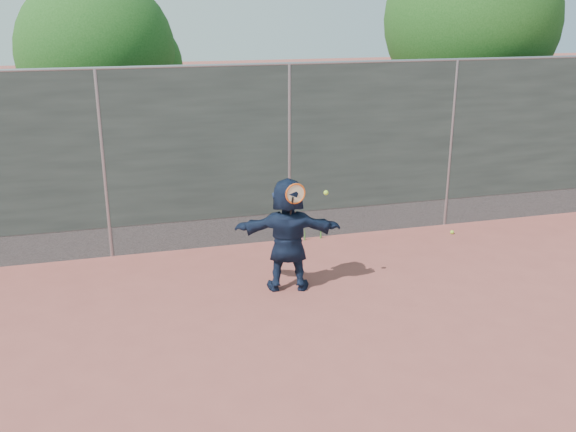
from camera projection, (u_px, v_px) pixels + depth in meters
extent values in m
plane|color=#9E4C42|center=(363.00, 334.00, 8.00)|extent=(80.00, 80.00, 0.00)
imported|color=#142039|center=(288.00, 234.00, 9.04)|extent=(1.59, 0.81, 1.64)
sphere|color=#A8DE31|center=(452.00, 232.00, 11.45)|extent=(0.07, 0.07, 0.07)
cube|color=#38423D|center=(289.00, 141.00, 10.66)|extent=(20.00, 0.04, 2.50)
cube|color=slate|center=(289.00, 226.00, 11.13)|extent=(20.00, 0.03, 0.50)
cylinder|color=gray|center=(289.00, 64.00, 10.26)|extent=(20.00, 0.05, 0.05)
cylinder|color=gray|center=(104.00, 167.00, 9.99)|extent=(0.06, 0.06, 3.00)
cylinder|color=gray|center=(289.00, 155.00, 10.74)|extent=(0.06, 0.06, 3.00)
cylinder|color=gray|center=(450.00, 145.00, 11.48)|extent=(0.06, 0.06, 3.00)
torus|color=#E35415|center=(295.00, 194.00, 8.66)|extent=(0.29, 0.06, 0.29)
cylinder|color=beige|center=(295.00, 194.00, 8.66)|extent=(0.25, 0.04, 0.25)
cylinder|color=black|center=(291.00, 208.00, 8.73)|extent=(0.04, 0.13, 0.33)
sphere|color=#A8DE31|center=(326.00, 193.00, 8.84)|extent=(0.07, 0.07, 0.07)
cylinder|color=#382314|center=(462.00, 130.00, 13.93)|extent=(0.28, 0.28, 2.60)
sphere|color=#23561C|center=(471.00, 20.00, 13.21)|extent=(3.60, 3.60, 3.60)
sphere|color=#23561C|center=(495.00, 37.00, 13.69)|extent=(2.52, 2.52, 2.52)
cylinder|color=#382314|center=(106.00, 151.00, 12.86)|extent=(0.28, 0.28, 2.20)
sphere|color=#23561C|center=(97.00, 52.00, 12.25)|extent=(3.00, 3.00, 3.00)
sphere|color=#23561C|center=(130.00, 67.00, 12.68)|extent=(2.10, 2.10, 2.10)
cone|color=#387226|center=(305.00, 233.00, 11.12)|extent=(0.03, 0.03, 0.26)
cone|color=#387226|center=(321.00, 230.00, 11.21)|extent=(0.03, 0.03, 0.30)
cone|color=#387226|center=(286.00, 236.00, 11.02)|extent=(0.03, 0.03, 0.22)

